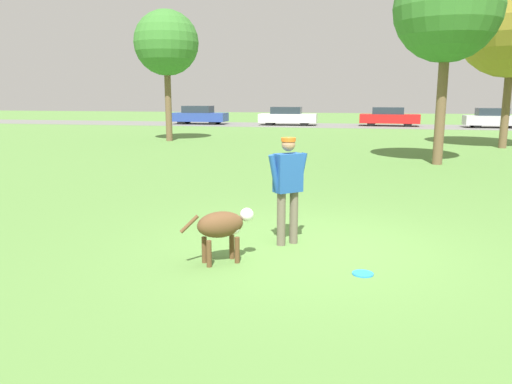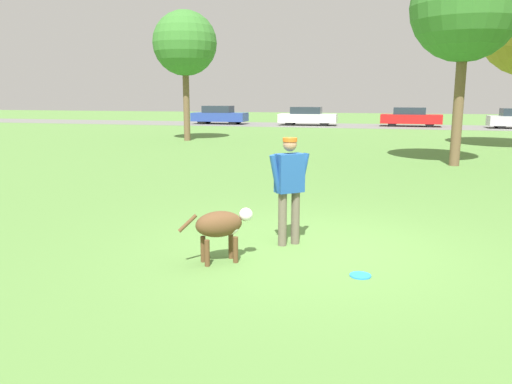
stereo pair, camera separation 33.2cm
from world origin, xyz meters
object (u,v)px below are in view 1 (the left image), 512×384
Objects in this scene: tree_far_left at (166,43)px; parked_car_white at (288,116)px; tree_mid_center at (448,9)px; person at (288,182)px; parked_car_blue at (199,115)px; parked_car_red at (389,117)px; parked_car_silver at (493,118)px; frisbee at (363,274)px; dog at (223,226)px.

tree_far_left is 15.51m from parked_car_white.
tree_mid_center reaches higher than parked_car_white.
person is 11.33m from tree_mid_center.
parked_car_blue is at bearing 126.40° from tree_mid_center.
parked_car_blue reaches higher than parked_car_white.
parked_car_red is at bearing 43.18° from person.
parked_car_white is 14.62m from parked_car_silver.
parked_car_blue is at bearing 112.19° from frisbee.
person is at bearing 135.95° from frisbee.
parked_car_blue is 0.99× the size of parked_car_red.
parked_car_red is at bearing 174.98° from parked_car_silver.
tree_mid_center is 22.80m from parked_car_white.
frisbee is at bearing -85.83° from person.
tree_far_left is (-7.84, 17.41, 4.23)m from dog.
tree_mid_center is at bearing -85.32° from parked_car_red.
frisbee is at bearing -68.52° from parked_car_blue.
parked_car_white is 1.15× the size of parked_car_silver.
parked_car_silver is at bearing -1.77° from parked_car_white.
parked_car_silver is at bearing 74.84° from frisbee.
tree_mid_center is at bearing 32.31° from dog.
dog is 3.36× the size of frisbee.
tree_far_left is at bearing 77.28° from dog.
tree_mid_center is 13.60m from tree_far_left.
tree_mid_center is (2.32, 11.15, 4.91)m from frisbee.
tree_far_left reaches higher than dog.
tree_far_left reaches higher than parked_car_red.
frisbee is 32.63m from parked_car_red.
parked_car_silver is (21.74, 0.01, -0.04)m from parked_car_blue.
parked_car_blue is 0.98× the size of parked_car_white.
parked_car_blue is 1.12× the size of parked_car_silver.
person is 0.38× the size of parked_car_blue.
person is at bearing -69.64° from parked_car_blue.
person is at bearing -62.39° from tree_far_left.
parked_car_red is (11.34, 15.10, -4.05)m from tree_far_left.
parked_car_blue is 7.12m from parked_car_white.
parked_car_blue is at bearing 69.30° from person.
tree_mid_center is 1.04× the size of tree_far_left.
dog is at bearing -71.41° from parked_car_blue.
frisbee is 20.55m from tree_far_left.
tree_far_left is at bearing -124.09° from parked_car_red.
parked_car_white is at bearing -1.03° from parked_car_blue.
tree_far_left is at bearing 75.84° from person.
parked_car_blue is at bearing 179.53° from parked_car_silver.
tree_mid_center is (3.47, 10.04, 3.95)m from person.
tree_far_left is at bearing -77.74° from parked_car_blue.
person reaches higher than parked_car_white.
tree_far_left is at bearing 119.06° from frisbee.
tree_mid_center is at bearing 78.24° from frisbee.
frisbee is 0.06× the size of parked_car_red.
person is 0.26× the size of tree_far_left.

